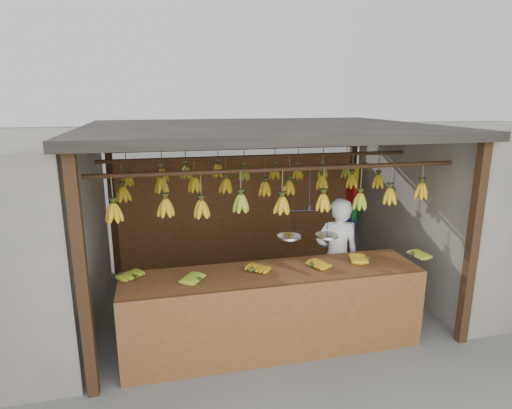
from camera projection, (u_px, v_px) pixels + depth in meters
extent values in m
plane|color=#5B5B57|center=(261.00, 301.00, 5.91)|extent=(80.00, 80.00, 0.00)
cube|color=black|center=(82.00, 282.00, 3.77)|extent=(0.10, 0.10, 2.30)
cube|color=black|center=(472.00, 247.00, 4.66)|extent=(0.10, 0.10, 2.30)
cube|color=black|center=(112.00, 203.00, 6.60)|extent=(0.10, 0.10, 2.30)
cube|color=black|center=(351.00, 190.00, 7.49)|extent=(0.10, 0.10, 2.30)
cube|color=black|center=(261.00, 129.00, 5.34)|extent=(4.30, 3.30, 0.10)
cylinder|color=black|center=(284.00, 169.00, 4.48)|extent=(4.00, 0.05, 0.05)
cylinder|color=black|center=(261.00, 157.00, 5.42)|extent=(4.00, 0.05, 0.05)
cylinder|color=black|center=(245.00, 148.00, 6.37)|extent=(4.00, 0.05, 0.05)
cube|color=brown|center=(240.00, 211.00, 7.11)|extent=(4.00, 0.06, 1.80)
cube|color=slate|center=(493.00, 206.00, 6.43)|extent=(3.00, 3.00, 2.30)
cube|color=brown|center=(273.00, 275.00, 4.63)|extent=(3.25, 0.72, 0.08)
cube|color=brown|center=(282.00, 326.00, 4.39)|extent=(3.25, 0.04, 0.90)
cube|color=black|center=(129.00, 346.00, 4.11)|extent=(0.07, 0.07, 0.82)
cube|color=black|center=(411.00, 311.00, 4.79)|extent=(0.07, 0.07, 0.82)
cube|color=black|center=(132.00, 315.00, 4.70)|extent=(0.07, 0.07, 0.82)
cube|color=black|center=(383.00, 287.00, 5.37)|extent=(0.07, 0.07, 0.82)
ellipsoid|color=#92A523|center=(136.00, 277.00, 4.41)|extent=(0.29, 0.30, 0.06)
ellipsoid|color=#92A523|center=(200.00, 280.00, 4.34)|extent=(0.30, 0.28, 0.06)
ellipsoid|color=gold|center=(254.00, 271.00, 4.57)|extent=(0.30, 0.30, 0.06)
ellipsoid|color=gold|center=(313.00, 266.00, 4.70)|extent=(0.29, 0.26, 0.06)
ellipsoid|color=gold|center=(367.00, 259.00, 4.90)|extent=(0.28, 0.24, 0.06)
ellipsoid|color=#92A523|center=(413.00, 255.00, 5.01)|extent=(0.26, 0.21, 0.06)
ellipsoid|color=gold|center=(114.00, 213.00, 4.14)|extent=(0.16, 0.16, 0.28)
ellipsoid|color=gold|center=(166.00, 208.00, 4.33)|extent=(0.16, 0.16, 0.28)
ellipsoid|color=gold|center=(202.00, 209.00, 4.42)|extent=(0.16, 0.16, 0.28)
ellipsoid|color=#92A523|center=(241.00, 203.00, 4.43)|extent=(0.16, 0.16, 0.28)
ellipsoid|color=gold|center=(282.00, 205.00, 4.54)|extent=(0.16, 0.16, 0.28)
ellipsoid|color=gold|center=(323.00, 202.00, 4.63)|extent=(0.16, 0.16, 0.28)
ellipsoid|color=#92A523|center=(360.00, 201.00, 4.79)|extent=(0.16, 0.16, 0.28)
ellipsoid|color=gold|center=(390.00, 196.00, 4.85)|extent=(0.16, 0.16, 0.28)
ellipsoid|color=gold|center=(421.00, 191.00, 4.95)|extent=(0.16, 0.16, 0.28)
ellipsoid|color=gold|center=(123.00, 194.00, 5.16)|extent=(0.16, 0.16, 0.28)
ellipsoid|color=gold|center=(161.00, 185.00, 5.26)|extent=(0.16, 0.16, 0.28)
ellipsoid|color=gold|center=(194.00, 185.00, 5.32)|extent=(0.16, 0.16, 0.28)
ellipsoid|color=gold|center=(226.00, 186.00, 5.39)|extent=(0.16, 0.16, 0.28)
ellipsoid|color=gold|center=(265.00, 189.00, 5.54)|extent=(0.16, 0.16, 0.28)
ellipsoid|color=gold|center=(289.00, 188.00, 5.66)|extent=(0.16, 0.16, 0.28)
ellipsoid|color=gold|center=(322.00, 182.00, 5.65)|extent=(0.16, 0.16, 0.28)
ellipsoid|color=gold|center=(352.00, 181.00, 5.75)|extent=(0.16, 0.16, 0.28)
ellipsoid|color=gold|center=(378.00, 182.00, 5.92)|extent=(0.16, 0.16, 0.28)
ellipsoid|color=gold|center=(127.00, 180.00, 6.05)|extent=(0.16, 0.16, 0.28)
ellipsoid|color=gold|center=(162.00, 175.00, 6.20)|extent=(0.16, 0.16, 0.28)
ellipsoid|color=#92A523|center=(186.00, 172.00, 6.29)|extent=(0.16, 0.16, 0.28)
ellipsoid|color=gold|center=(218.00, 171.00, 6.31)|extent=(0.16, 0.16, 0.28)
ellipsoid|color=#92A523|center=(244.00, 174.00, 6.44)|extent=(0.16, 0.16, 0.28)
ellipsoid|color=gold|center=(275.00, 173.00, 6.55)|extent=(0.16, 0.16, 0.28)
ellipsoid|color=gold|center=(298.00, 173.00, 6.66)|extent=(0.16, 0.16, 0.28)
ellipsoid|color=#92A523|center=(323.00, 172.00, 6.74)|extent=(0.16, 0.16, 0.28)
ellipsoid|color=#92A523|center=(346.00, 172.00, 6.86)|extent=(0.16, 0.16, 0.28)
cylinder|color=black|center=(309.00, 190.00, 4.60)|extent=(0.02, 0.02, 0.47)
cylinder|color=black|center=(309.00, 210.00, 4.66)|extent=(0.46, 0.09, 0.02)
cylinder|color=silver|center=(289.00, 237.00, 4.71)|extent=(0.25, 0.25, 0.02)
cylinder|color=silver|center=(327.00, 236.00, 4.75)|extent=(0.25, 0.25, 0.02)
imported|color=white|center=(337.00, 257.00, 5.41)|extent=(0.60, 0.43, 1.54)
cube|color=yellow|center=(353.00, 174.00, 7.26)|extent=(0.08, 0.26, 0.34)
cube|color=red|center=(352.00, 194.00, 7.34)|extent=(0.08, 0.26, 0.34)
cube|color=#199926|center=(351.00, 212.00, 7.42)|extent=(0.08, 0.26, 0.34)
cube|color=#1426BF|center=(350.00, 226.00, 7.48)|extent=(0.08, 0.26, 0.34)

